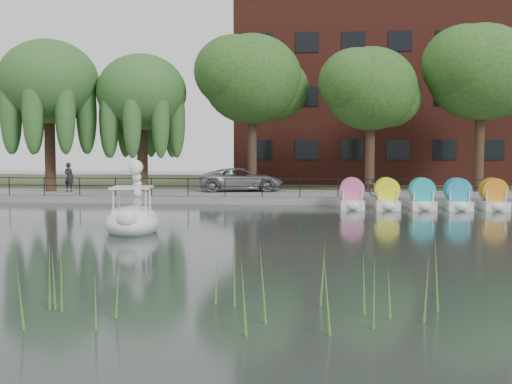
# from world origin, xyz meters

# --- Properties ---
(ground_plane) EXTENTS (120.00, 120.00, 0.00)m
(ground_plane) POSITION_xyz_m (0.00, 0.00, 0.00)
(ground_plane) COLOR #35403A
(promenade) EXTENTS (40.00, 6.00, 0.40)m
(promenade) POSITION_xyz_m (0.00, 16.00, 0.20)
(promenade) COLOR gray
(promenade) RESTS_ON ground_plane
(kerb) EXTENTS (40.00, 0.25, 0.40)m
(kerb) POSITION_xyz_m (0.00, 13.05, 0.20)
(kerb) COLOR gray
(kerb) RESTS_ON ground_plane
(land_strip) EXTENTS (60.00, 22.00, 0.36)m
(land_strip) POSITION_xyz_m (0.00, 30.00, 0.18)
(land_strip) COLOR #47512D
(land_strip) RESTS_ON ground_plane
(railing) EXTENTS (32.00, 0.05, 1.00)m
(railing) POSITION_xyz_m (0.00, 13.25, 1.15)
(railing) COLOR black
(railing) RESTS_ON promenade
(apartment_building) EXTENTS (20.00, 10.07, 18.00)m
(apartment_building) POSITION_xyz_m (7.00, 29.97, 9.36)
(apartment_building) COLOR #4C1E16
(apartment_building) RESTS_ON land_strip
(willow_left) EXTENTS (5.88, 5.88, 9.01)m
(willow_left) POSITION_xyz_m (-13.00, 16.50, 6.87)
(willow_left) COLOR #473323
(willow_left) RESTS_ON promenade
(willow_mid) EXTENTS (5.32, 5.32, 8.15)m
(willow_mid) POSITION_xyz_m (-7.50, 17.00, 6.25)
(willow_mid) COLOR #473323
(willow_mid) RESTS_ON promenade
(broadleaf_center) EXTENTS (6.00, 6.00, 9.25)m
(broadleaf_center) POSITION_xyz_m (-1.00, 18.00, 7.06)
(broadleaf_center) COLOR #473323
(broadleaf_center) RESTS_ON promenade
(broadleaf_right) EXTENTS (5.40, 5.40, 8.32)m
(broadleaf_right) POSITION_xyz_m (6.00, 17.50, 6.39)
(broadleaf_right) COLOR #473323
(broadleaf_right) RESTS_ON promenade
(broadleaf_far) EXTENTS (6.30, 6.30, 9.71)m
(broadleaf_far) POSITION_xyz_m (12.50, 18.50, 7.40)
(broadleaf_far) COLOR #473323
(broadleaf_far) RESTS_ON promenade
(minivan) EXTENTS (3.75, 6.19, 1.61)m
(minivan) POSITION_xyz_m (-1.62, 17.50, 1.20)
(minivan) COLOR gray
(minivan) RESTS_ON promenade
(bicycle) EXTENTS (0.99, 1.81, 1.00)m
(bicycle) POSITION_xyz_m (5.43, 14.15, 0.90)
(bicycle) COLOR gray
(bicycle) RESTS_ON promenade
(pedestrian) EXTENTS (0.81, 0.65, 1.98)m
(pedestrian) POSITION_xyz_m (-11.71, 16.10, 1.39)
(pedestrian) COLOR black
(pedestrian) RESTS_ON promenade
(swan_boat) EXTENTS (2.30, 3.25, 2.56)m
(swan_boat) POSITION_xyz_m (-3.74, 1.74, 0.56)
(swan_boat) COLOR white
(swan_boat) RESTS_ON ground_plane
(pedal_boat_row) EXTENTS (9.65, 1.70, 1.40)m
(pedal_boat_row) POSITION_xyz_m (8.86, 11.21, 0.61)
(pedal_boat_row) COLOR white
(pedal_boat_row) RESTS_ON ground_plane
(reed_bank) EXTENTS (24.00, 2.40, 1.20)m
(reed_bank) POSITION_xyz_m (2.00, -9.50, 0.60)
(reed_bank) COLOR #669938
(reed_bank) RESTS_ON ground_plane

